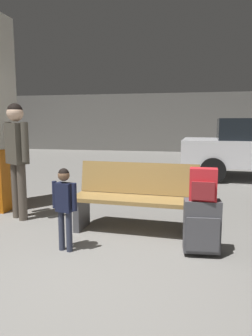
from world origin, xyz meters
TOP-DOWN VIEW (x-y plane):
  - ground_plane at (0.00, 4.00)m, footprint 18.00×18.00m
  - garage_back_wall at (0.00, 12.86)m, footprint 18.00×0.12m
  - bench at (0.28, 1.41)m, footprint 1.62×0.60m
  - suitcase at (1.11, 0.82)m, footprint 0.40×0.26m
  - backpack_bright at (1.11, 0.82)m, footprint 0.29×0.20m
  - child at (-0.36, 0.63)m, footprint 0.31×0.21m
  - adult at (-1.48, 1.58)m, footprint 0.50×0.35m

SIDE VIEW (x-z plane):
  - ground_plane at x=0.00m, z-range -0.10..0.00m
  - suitcase at x=1.11m, z-range 0.02..0.62m
  - bench at x=0.28m, z-range 0.00..0.88m
  - child at x=-0.36m, z-range 0.11..1.03m
  - backpack_bright at x=1.11m, z-range 0.60..0.94m
  - adult at x=-1.48m, z-range 0.20..1.88m
  - garage_back_wall at x=0.00m, z-range 0.00..2.80m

